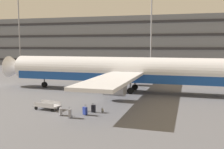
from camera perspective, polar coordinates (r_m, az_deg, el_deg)
name	(u,v)px	position (r m, az deg, el deg)	size (l,w,h in m)	color
ground_plane	(112,92)	(37.57, 0.08, -3.83)	(600.00, 600.00, 0.00)	#5B5B60
terminal_structure	(150,42)	(85.81, 8.47, 7.10)	(173.15, 16.84, 15.63)	slate
airliner	(126,71)	(37.31, 3.20, 0.77)	(40.52, 32.76, 10.54)	silver
light_mast_far_left	(19,23)	(85.87, -19.89, 10.66)	(1.80, 0.50, 23.78)	gray
light_mast_left	(151,21)	(71.47, 8.71, 11.55)	(1.80, 0.50, 22.93)	gray
suitcase_scuffed	(93,108)	(26.15, -4.13, -7.49)	(0.42, 0.28, 0.92)	black
suitcase_small	(70,113)	(24.49, -9.28, -8.45)	(0.30, 0.47, 1.01)	gray
suitcase_upright	(61,111)	(25.50, -11.28, -8.01)	(0.48, 0.53, 0.85)	gray
suitcase_red	(85,111)	(25.28, -6.00, -7.98)	(0.54, 0.48, 0.98)	navy
backpack_navy	(103,110)	(26.09, -2.11, -7.91)	(0.32, 0.37, 0.53)	gray
backpack_laid_flat	(84,109)	(26.65, -6.16, -7.66)	(0.34, 0.36, 0.50)	navy
baggage_cart	(47,106)	(28.03, -14.10, -6.68)	(3.36, 1.68, 0.82)	#B7B7BC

